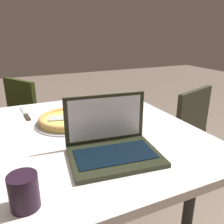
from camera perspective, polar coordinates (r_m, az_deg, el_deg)
The scene contains 8 objects.
dining_table at distance 1.20m, azimuth -3.55°, elevation -7.80°, with size 1.14×0.92×0.77m.
laptop at distance 0.92m, azimuth -0.04°, elevation -7.91°, with size 0.29×0.37×0.22m.
pizza_plate at distance 1.52m, azimuth 0.78°, elevation 2.22°, with size 0.24×0.24×0.04m.
pizza_tray at distance 1.24m, azimuth -10.70°, elevation -1.80°, with size 0.35×0.35×0.04m.
table_knife at distance 1.43m, azimuth -20.52°, elevation -0.66°, with size 0.25×0.04×0.01m.
drink_cup at distance 0.70m, azimuth -20.98°, elevation -17.82°, with size 0.08×0.08×0.10m.
chair_near at distance 1.97m, azimuth 15.61°, elevation -3.82°, with size 0.58×0.58×0.83m.
chair_far at distance 2.06m, azimuth -23.53°, elevation -2.98°, with size 0.54×0.54×0.86m.
Camera 1 is at (1.00, -0.38, 1.23)m, focal length 36.94 mm.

